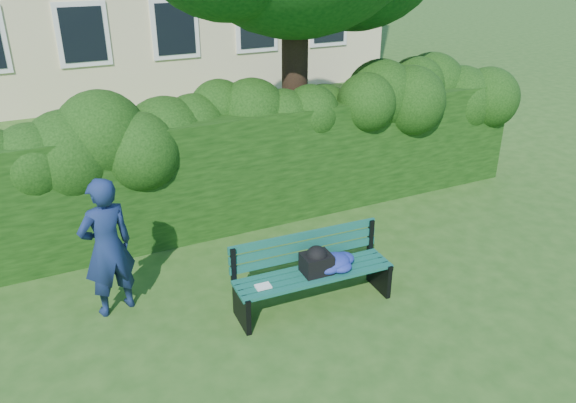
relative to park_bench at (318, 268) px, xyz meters
name	(u,v)px	position (x,y,z in m)	size (l,w,h in m)	color
ground	(308,284)	(0.10, 0.41, -0.50)	(80.00, 80.00, 0.00)	#285318
hedge	(243,166)	(0.10, 2.61, 0.40)	(10.00, 1.00, 1.80)	black
park_bench	(318,268)	(0.00, 0.00, 0.00)	(1.99, 0.66, 0.89)	#0D4439
man_reading	(107,247)	(-2.28, 0.95, 0.37)	(0.63, 0.42, 1.74)	navy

